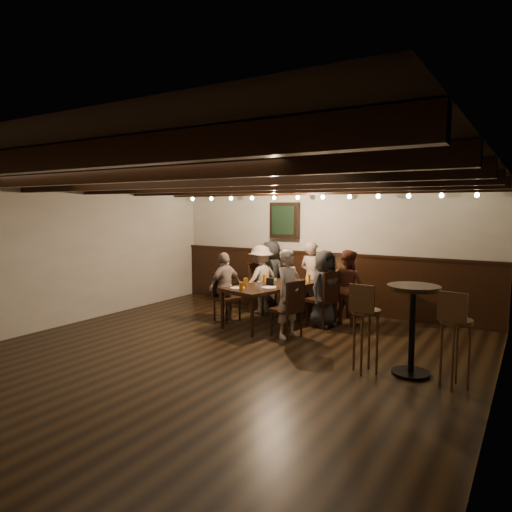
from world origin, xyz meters
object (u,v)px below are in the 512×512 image
Objects in this scene: chair_right_near at (322,309)px; person_bench_right at (347,287)px; chair_right_far at (287,319)px; person_right_near at (324,289)px; person_bench_centre at (311,278)px; bar_stool_left at (365,339)px; chair_left_far at (226,306)px; person_bench_left at (271,274)px; bar_stool_right at (455,352)px; person_right_far at (289,294)px; high_top_table at (413,316)px; chair_left_near at (262,297)px; dining_table at (273,288)px; person_left_near at (261,279)px; person_left_far at (225,287)px.

person_bench_right is at bearing -21.81° from chair_right_near.
person_right_near is at bearing -1.99° from chair_right_far.
person_bench_centre reaches higher than bar_stool_left.
person_bench_centre is at bearing 154.42° from chair_left_far.
person_bench_left reaches higher than bar_stool_right.
person_right_far is 1.25× the size of high_top_table.
person_bench_left is 2.13m from person_right_far.
chair_left_far is at bearing 90.00° from person_right_far.
person_right_near is 1.18× the size of bar_stool_right.
person_right_near is (1.64, 0.53, 0.39)m from chair_left_far.
dining_table is at bearing 58.00° from chair_left_near.
chair_right_near is at bearing 152.69° from bar_stool_right.
bar_stool_left is (2.79, -2.57, -0.26)m from person_bench_left.
person_left_near is at bearing 160.35° from bar_stool_right.
chair_right_near is 0.73× the size of person_right_near.
person_bench_right is (1.09, 0.66, 0.02)m from dining_table.
person_bench_left is 4.55m from bar_stool_right.
high_top_table is at bearing 87.16° from chair_left_far.
person_left_far is at bearing 120.96° from person_right_near.
dining_table is 1.78× the size of bar_stool_right.
bar_stool_right is (3.12, -1.43, -0.22)m from dining_table.
person_left_far reaches higher than chair_left_far.
bar_stool_left is (2.72, -2.09, 0.12)m from chair_left_near.
bar_stool_right is (3.92, -1.17, 0.15)m from chair_left_far.
person_right_far is (1.29, -1.70, 0.01)m from person_bench_left.
person_bench_centre reaches higher than chair_left_far.
chair_left_near is at bearing 57.97° from chair_right_far.
person_right_near is (0.83, 0.26, 0.02)m from dining_table.
dining_table is 2.92m from high_top_table.
bar_stool_right is at bearing 74.79° from chair_left_near.
high_top_table is at bearing 171.65° from bar_stool_right.
person_right_near is at bearing 0.00° from person_right_far.
person_bench_right is at bearing 129.84° from chair_left_far.
dining_table is 0.92m from chair_right_far.
chair_right_far is (0.59, -0.61, -0.35)m from dining_table.
person_bench_centre is at bearing 90.00° from dining_table.
person_bench_centre is 1.07× the size of person_bench_right.
high_top_table is (1.79, -1.54, 0.06)m from person_right_near.
chair_left_far is at bearing 90.00° from chair_right_far.
chair_right_far is 1.71m from person_bench_centre.
person_right_near reaches higher than high_top_table.
high_top_table is (3.46, -1.02, 0.11)m from person_left_far.
person_left_near reaches higher than person_left_far.
chair_left_far is at bearing 97.68° from person_bench_left.
bar_stool_left is at bearing 81.01° from chair_left_far.
chair_left_far is 0.64× the size of person_bench_left.
person_left_near reaches higher than chair_left_near.
chair_right_far is at bearing 90.00° from person_left_far.
chair_right_far is at bearing 140.17° from person_bench_left.
chair_right_near is at bearing 122.04° from chair_left_far.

